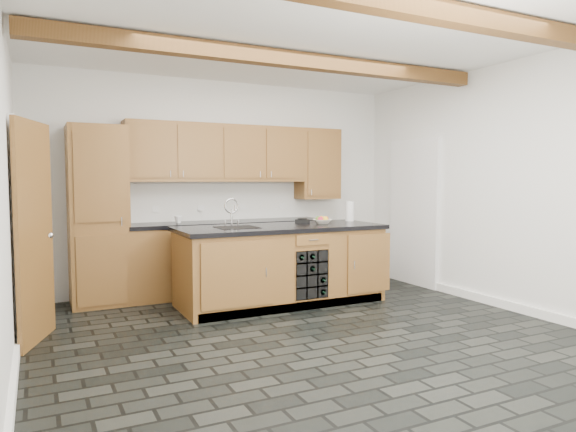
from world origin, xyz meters
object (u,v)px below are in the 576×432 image
at_px(fruit_bowl, 322,221).
at_px(paper_towel, 350,211).
at_px(island, 282,265).
at_px(kitchen_scale, 302,221).

distance_m(fruit_bowl, paper_towel, 0.59).
distance_m(island, paper_towel, 1.29).
distance_m(island, kitchen_scale, 0.71).
bearing_deg(kitchen_scale, island, -125.14).
bearing_deg(island, kitchen_scale, 33.74).
height_order(fruit_bowl, paper_towel, paper_towel).
bearing_deg(island, fruit_bowl, 3.07).
relative_size(kitchen_scale, paper_towel, 0.78).
relative_size(kitchen_scale, fruit_bowl, 0.87).
distance_m(kitchen_scale, paper_towel, 0.70).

